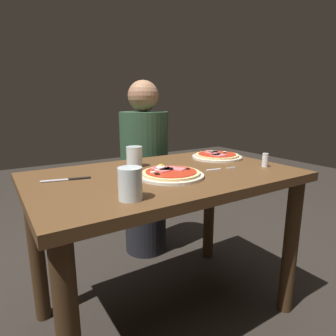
# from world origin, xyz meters

# --- Properties ---
(ground_plane) EXTENTS (8.00, 8.00, 0.00)m
(ground_plane) POSITION_xyz_m (0.00, 0.00, 0.00)
(ground_plane) COLOR #28231E
(dining_table) EXTENTS (1.18, 0.73, 0.73)m
(dining_table) POSITION_xyz_m (0.00, 0.00, 0.61)
(dining_table) COLOR brown
(dining_table) RESTS_ON ground
(pizza_foreground) EXTENTS (0.28, 0.28, 0.05)m
(pizza_foreground) POSITION_xyz_m (-0.02, -0.07, 0.75)
(pizza_foreground) COLOR silver
(pizza_foreground) RESTS_ON dining_table
(pizza_across_left) EXTENTS (0.28, 0.28, 0.03)m
(pizza_across_left) POSITION_xyz_m (0.42, 0.13, 0.74)
(pizza_across_left) COLOR silver
(pizza_across_left) RESTS_ON dining_table
(water_glass_near) EXTENTS (0.08, 0.08, 0.11)m
(water_glass_near) POSITION_xyz_m (-0.29, -0.25, 0.78)
(water_glass_near) COLOR silver
(water_glass_near) RESTS_ON dining_table
(water_glass_far) EXTENTS (0.08, 0.08, 0.10)m
(water_glass_far) POSITION_xyz_m (-0.07, 0.18, 0.78)
(water_glass_far) COLOR silver
(water_glass_far) RESTS_ON dining_table
(fork) EXTENTS (0.16, 0.04, 0.00)m
(fork) POSITION_xyz_m (0.24, -0.09, 0.74)
(fork) COLOR silver
(fork) RESTS_ON dining_table
(knife) EXTENTS (0.19, 0.06, 0.01)m
(knife) POSITION_xyz_m (-0.40, 0.11, 0.74)
(knife) COLOR silver
(knife) RESTS_ON dining_table
(salt_shaker) EXTENTS (0.03, 0.03, 0.07)m
(salt_shaker) POSITION_xyz_m (0.47, -0.16, 0.77)
(salt_shaker) COLOR white
(salt_shaker) RESTS_ON dining_table
(diner_person) EXTENTS (0.32, 0.32, 1.18)m
(diner_person) POSITION_xyz_m (0.22, 0.63, 0.56)
(diner_person) COLOR black
(diner_person) RESTS_ON ground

